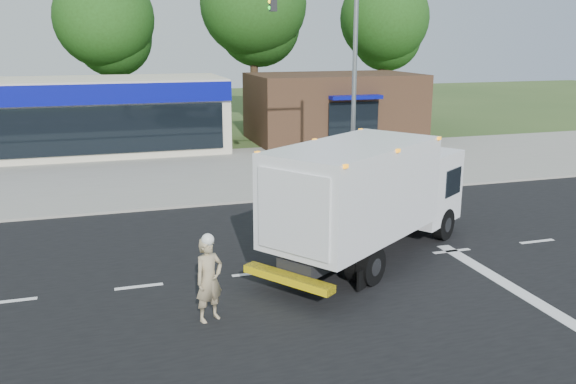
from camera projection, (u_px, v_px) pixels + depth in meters
name	position (u px, v px, depth m)	size (l,w,h in m)	color
ground	(358.00, 262.00, 17.11)	(120.00, 120.00, 0.00)	#385123
road_asphalt	(358.00, 262.00, 17.11)	(60.00, 14.00, 0.02)	black
sidewalk	(277.00, 192.00, 24.69)	(60.00, 2.40, 0.12)	gray
parking_apron	(245.00, 165.00, 30.08)	(60.00, 9.00, 0.02)	gray
lane_markings	(425.00, 274.00, 16.24)	(55.20, 7.00, 0.01)	silver
ems_box_truck	(369.00, 191.00, 16.93)	(7.72, 6.39, 3.44)	black
emergency_worker	(209.00, 278.00, 13.38)	(0.83, 0.72, 2.03)	tan
retail_strip_mall	(55.00, 117.00, 32.53)	(18.00, 6.20, 4.00)	beige
brown_storefront	(334.00, 107.00, 37.12)	(10.00, 6.70, 4.00)	#382316
traffic_signal_pole	(339.00, 69.00, 23.60)	(3.51, 0.25, 8.00)	gray
background_trees	(183.00, 18.00, 41.14)	(36.77, 7.39, 12.10)	#332114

